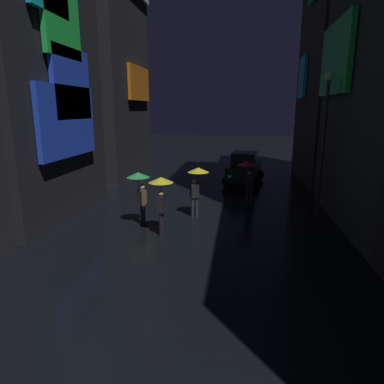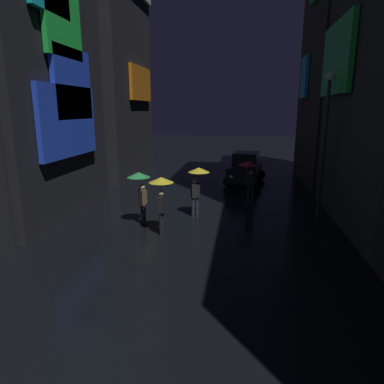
% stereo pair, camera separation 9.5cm
% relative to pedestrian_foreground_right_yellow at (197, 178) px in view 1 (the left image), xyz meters
% --- Properties ---
extents(building_left_mid, '(4.25, 7.30, 12.67)m').
position_rel_pedestrian_foreground_right_yellow_xyz_m(building_left_mid, '(-7.28, -0.46, 4.67)').
color(building_left_mid, black).
rests_on(building_left_mid, ground).
extents(building_left_far, '(4.25, 7.77, 18.20)m').
position_rel_pedestrian_foreground_right_yellow_xyz_m(building_left_far, '(-7.31, 8.79, 7.43)').
color(building_left_far, black).
rests_on(building_left_far, ground).
extents(building_right_far, '(4.25, 7.54, 16.42)m').
position_rel_pedestrian_foreground_right_yellow_xyz_m(building_right_far, '(7.67, 8.67, 6.54)').
color(building_right_far, '#33302D').
rests_on(building_right_far, ground).
extents(pedestrian_foreground_right_yellow, '(0.90, 0.90, 2.12)m').
position_rel_pedestrian_foreground_right_yellow_xyz_m(pedestrian_foreground_right_yellow, '(0.00, 0.00, 0.00)').
color(pedestrian_foreground_right_yellow, '#2D2D38').
rests_on(pedestrian_foreground_right_yellow, ground).
extents(pedestrian_far_right_green, '(0.90, 0.90, 2.12)m').
position_rel_pedestrian_foreground_right_yellow_xyz_m(pedestrian_far_right_green, '(-2.08, -1.42, 0.00)').
color(pedestrian_far_right_green, black).
rests_on(pedestrian_far_right_green, ground).
extents(pedestrian_midstreet_centre_yellow, '(0.90, 0.90, 2.12)m').
position_rel_pedestrian_foreground_right_yellow_xyz_m(pedestrian_midstreet_centre_yellow, '(-1.03, -2.28, 0.00)').
color(pedestrian_midstreet_centre_yellow, black).
rests_on(pedestrian_midstreet_centre_yellow, ground).
extents(pedestrian_near_crossing_red, '(0.90, 0.90, 2.12)m').
position_rel_pedestrian_foreground_right_yellow_xyz_m(pedestrian_near_crossing_red, '(2.16, 2.19, 0.00)').
color(pedestrian_near_crossing_red, '#2D2D38').
rests_on(pedestrian_near_crossing_red, ground).
extents(car_distant, '(2.63, 4.32, 1.92)m').
position_rel_pedestrian_foreground_right_yellow_xyz_m(car_distant, '(2.05, 7.20, -0.74)').
color(car_distant, black).
rests_on(car_distant, ground).
extents(streetlamp_right_far, '(0.36, 0.36, 5.96)m').
position_rel_pedestrian_foreground_right_yellow_xyz_m(streetlamp_right_far, '(5.18, 0.91, 2.02)').
color(streetlamp_right_far, '#2D2D33').
rests_on(streetlamp_right_far, ground).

